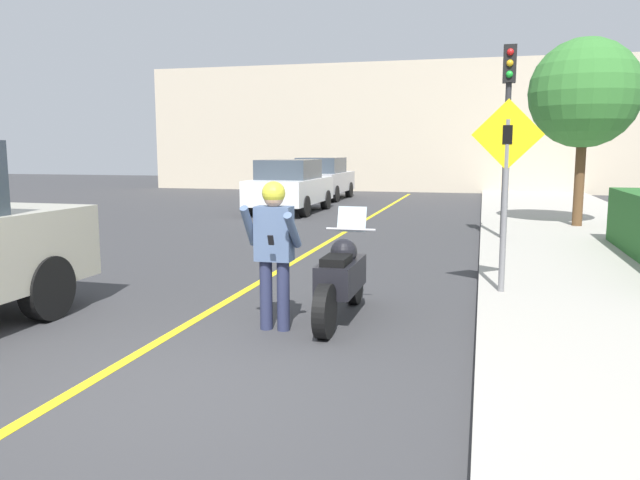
% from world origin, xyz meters
% --- Properties ---
extents(ground_plane, '(80.00, 80.00, 0.00)m').
position_xyz_m(ground_plane, '(0.00, 0.00, 0.00)').
color(ground_plane, '#38383A').
extents(road_center_line, '(0.12, 36.00, 0.01)m').
position_xyz_m(road_center_line, '(-0.60, 6.00, 0.00)').
color(road_center_line, yellow).
rests_on(road_center_line, ground).
extents(building_backdrop, '(28.00, 1.20, 6.11)m').
position_xyz_m(building_backdrop, '(0.00, 26.00, 3.05)').
color(building_backdrop, beige).
rests_on(building_backdrop, ground).
extents(motorcycle, '(0.62, 2.14, 1.28)m').
position_xyz_m(motorcycle, '(1.04, 2.60, 0.49)').
color(motorcycle, black).
rests_on(motorcycle, ground).
extents(person_biker, '(0.59, 0.46, 1.65)m').
position_xyz_m(person_biker, '(0.43, 1.98, 1.00)').
color(person_biker, '#282D4C').
rests_on(person_biker, ground).
extents(crossing_sign, '(0.91, 0.08, 2.50)m').
position_xyz_m(crossing_sign, '(2.89, 4.03, 1.63)').
color(crossing_sign, slate).
rests_on(crossing_sign, sidewalk_curb).
extents(traffic_light, '(0.26, 0.30, 3.99)m').
position_xyz_m(traffic_light, '(3.06, 9.34, 2.88)').
color(traffic_light, '#2D2D30').
rests_on(traffic_light, sidewalk_curb).
extents(street_tree, '(2.62, 2.62, 4.52)m').
position_xyz_m(street_tree, '(4.90, 12.06, 3.32)').
color(street_tree, brown).
rests_on(street_tree, sidewalk_curb).
extents(parked_car_white, '(1.88, 4.20, 1.68)m').
position_xyz_m(parked_car_white, '(-3.32, 14.61, 0.86)').
color(parked_car_white, black).
rests_on(parked_car_white, ground).
extents(parked_car_silver, '(1.88, 4.20, 1.68)m').
position_xyz_m(parked_car_silver, '(-3.67, 20.07, 0.86)').
color(parked_car_silver, black).
rests_on(parked_car_silver, ground).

